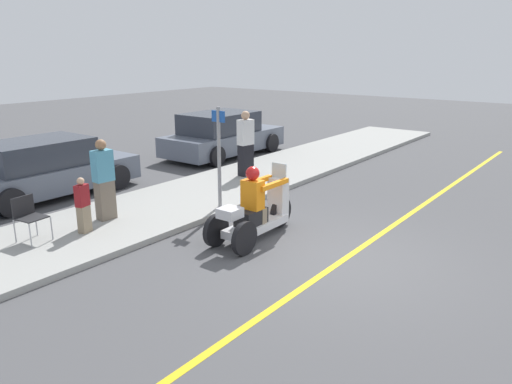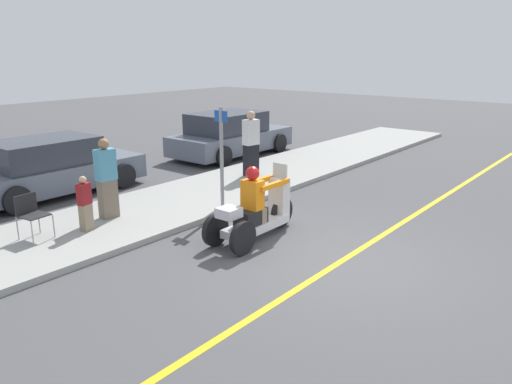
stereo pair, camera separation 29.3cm
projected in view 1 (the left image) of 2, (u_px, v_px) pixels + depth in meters
ground_plane at (343, 260)px, 8.55m from camera, size 60.00×60.00×0.00m
lane_stripe at (341, 261)px, 8.51m from camera, size 24.00×0.12×0.01m
sidewalk_strip at (159, 208)px, 11.20m from camera, size 28.00×2.80×0.12m
motorcycle_trike at (256, 213)px, 9.44m from camera, size 2.22×0.76×1.43m
spectator_near_curb at (104, 181)px, 10.08m from camera, size 0.41×0.26×1.66m
spectator_with_child at (83, 206)px, 9.40m from camera, size 0.29×0.21×1.08m
spectator_mid_group at (246, 145)px, 13.62m from camera, size 0.46×0.32×1.78m
folding_chair_set_back at (28, 214)px, 9.00m from camera, size 0.51×0.51×0.82m
parked_car_lot_far at (44, 169)px, 12.14m from camera, size 4.34×1.99×1.41m
parked_car_lot_left at (223, 135)px, 16.84m from camera, size 4.47×2.09×1.48m
street_sign at (219, 154)px, 10.77m from camera, size 0.08×0.36×2.20m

